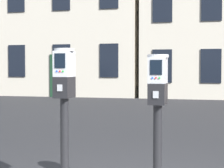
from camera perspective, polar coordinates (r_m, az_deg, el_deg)
name	(u,v)px	position (r m, az deg, el deg)	size (l,w,h in m)	color
parking_meter_near_kerb	(64,92)	(4.31, -6.86, -1.12)	(0.22, 0.25, 1.50)	black
parking_meter_twin_adjacent	(158,98)	(4.07, 6.58, -2.05)	(0.22, 0.25, 1.43)	black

